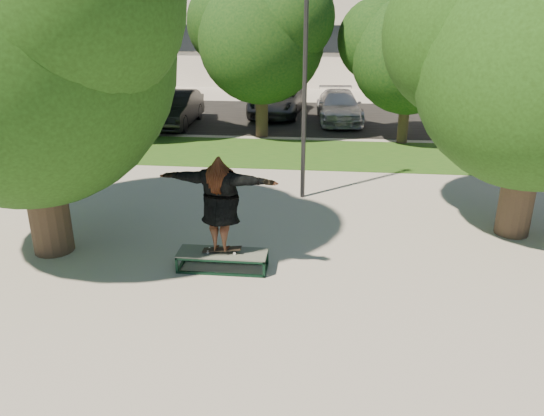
# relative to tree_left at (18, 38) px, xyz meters

# --- Properties ---
(ground) EXTENTS (120.00, 120.00, 0.00)m
(ground) POSITION_rel_tree_left_xyz_m (4.29, -1.09, -4.42)
(ground) COLOR #A09C93
(ground) RESTS_ON ground
(grass_strip) EXTENTS (30.00, 4.00, 0.02)m
(grass_strip) POSITION_rel_tree_left_xyz_m (5.29, 8.41, -4.41)
(grass_strip) COLOR #1C4C15
(grass_strip) RESTS_ON ground
(asphalt_strip) EXTENTS (40.00, 8.00, 0.01)m
(asphalt_strip) POSITION_rel_tree_left_xyz_m (4.29, 14.91, -4.42)
(asphalt_strip) COLOR black
(asphalt_strip) RESTS_ON ground
(tree_left) EXTENTS (6.96, 5.95, 7.12)m
(tree_left) POSITION_rel_tree_left_xyz_m (0.00, 0.00, 0.00)
(tree_left) COLOR #38281E
(tree_left) RESTS_ON ground
(tree_right) EXTENTS (6.24, 5.33, 6.51)m
(tree_right) POSITION_rel_tree_left_xyz_m (10.21, 1.99, -0.33)
(tree_right) COLOR #38281E
(tree_right) RESTS_ON ground
(bg_tree_left) EXTENTS (5.28, 4.51, 5.77)m
(bg_tree_left) POSITION_rel_tree_left_xyz_m (-2.28, 9.98, -0.69)
(bg_tree_left) COLOR #38281E
(bg_tree_left) RESTS_ON ground
(bg_tree_mid) EXTENTS (5.76, 4.92, 6.24)m
(bg_tree_mid) POSITION_rel_tree_left_xyz_m (3.22, 10.98, -0.41)
(bg_tree_mid) COLOR #38281E
(bg_tree_mid) RESTS_ON ground
(bg_tree_right) EXTENTS (5.04, 4.31, 5.43)m
(bg_tree_right) POSITION_rel_tree_left_xyz_m (8.73, 10.47, -0.93)
(bg_tree_right) COLOR #38281E
(bg_tree_right) RESTS_ON ground
(lamppost) EXTENTS (0.25, 0.15, 6.11)m
(lamppost) POSITION_rel_tree_left_xyz_m (5.29, 3.91, -1.27)
(lamppost) COLOR #2D2D30
(lamppost) RESTS_ON ground
(grind_box) EXTENTS (1.80, 0.60, 0.38)m
(grind_box) POSITION_rel_tree_left_xyz_m (3.91, -0.56, -4.23)
(grind_box) COLOR black
(grind_box) RESTS_ON ground
(skater_rig) EXTENTS (2.43, 0.96, 2.00)m
(skater_rig) POSITION_rel_tree_left_xyz_m (3.90, -0.56, -3.01)
(skater_rig) COLOR white
(skater_rig) RESTS_ON grind_box
(car_silver_a) EXTENTS (2.13, 4.13, 1.34)m
(car_silver_a) POSITION_rel_tree_left_xyz_m (-4.61, 14.40, -3.75)
(car_silver_a) COLOR #ADACB1
(car_silver_a) RESTS_ON asphalt_strip
(car_dark) EXTENTS (1.59, 4.52, 1.49)m
(car_dark) POSITION_rel_tree_left_xyz_m (-0.71, 12.49, -3.68)
(car_dark) COLOR black
(car_dark) RESTS_ON asphalt_strip
(car_grey) EXTENTS (2.63, 5.05, 1.36)m
(car_grey) POSITION_rel_tree_left_xyz_m (3.48, 15.34, -3.74)
(car_grey) COLOR #4F4F53
(car_grey) RESTS_ON asphalt_strip
(car_silver_b) EXTENTS (2.24, 4.76, 1.34)m
(car_silver_b) POSITION_rel_tree_left_xyz_m (6.41, 14.24, -3.75)
(car_silver_b) COLOR silver
(car_silver_b) RESTS_ON asphalt_strip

